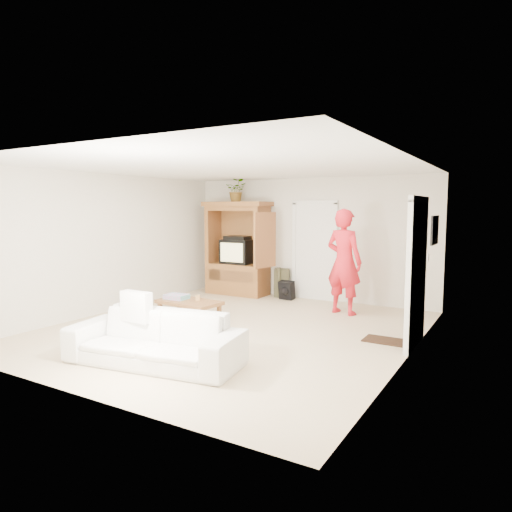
# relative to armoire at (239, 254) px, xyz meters

# --- Properties ---
(floor) EXTENTS (6.00, 6.00, 0.00)m
(floor) POSITION_rel_armoire_xyz_m (1.58, -2.66, -0.91)
(floor) COLOR #C9AF86
(floor) RESTS_ON ground
(ceiling) EXTENTS (6.00, 6.00, 0.00)m
(ceiling) POSITION_rel_armoire_xyz_m (1.58, -2.66, 1.69)
(ceiling) COLOR white
(ceiling) RESTS_ON floor
(wall_back) EXTENTS (5.50, 0.00, 5.50)m
(wall_back) POSITION_rel_armoire_xyz_m (1.58, 0.34, 0.39)
(wall_back) COLOR silver
(wall_back) RESTS_ON floor
(wall_front) EXTENTS (5.50, 0.00, 5.50)m
(wall_front) POSITION_rel_armoire_xyz_m (1.58, -5.66, 0.39)
(wall_front) COLOR silver
(wall_front) RESTS_ON floor
(wall_left) EXTENTS (0.00, 6.00, 6.00)m
(wall_left) POSITION_rel_armoire_xyz_m (-1.17, -2.66, 0.39)
(wall_left) COLOR silver
(wall_left) RESTS_ON floor
(wall_right) EXTENTS (0.00, 6.00, 6.00)m
(wall_right) POSITION_rel_armoire_xyz_m (4.33, -2.66, 0.39)
(wall_right) COLOR silver
(wall_right) RESTS_ON floor
(armoire) EXTENTS (1.82, 1.14, 2.10)m
(armoire) POSITION_rel_armoire_xyz_m (0.00, 0.00, 0.00)
(armoire) COLOR #97642E
(armoire) RESTS_ON floor
(door_back) EXTENTS (0.85, 0.05, 2.04)m
(door_back) POSITION_rel_armoire_xyz_m (1.73, 0.31, 0.11)
(door_back) COLOR white
(door_back) RESTS_ON floor
(doorway_right) EXTENTS (0.05, 0.90, 2.04)m
(doorway_right) POSITION_rel_armoire_xyz_m (4.30, -2.06, 0.11)
(doorway_right) COLOR black
(doorway_right) RESTS_ON floor
(framed_picture) EXTENTS (0.03, 0.60, 0.48)m
(framed_picture) POSITION_rel_armoire_xyz_m (4.31, -0.76, 0.69)
(framed_picture) COLOR black
(framed_picture) RESTS_ON wall_right
(doormat) EXTENTS (0.60, 0.40, 0.02)m
(doormat) POSITION_rel_armoire_xyz_m (3.88, -2.06, -0.90)
(doormat) COLOR #382316
(doormat) RESTS_ON floor
(plant) EXTENTS (0.55, 0.52, 0.51)m
(plant) POSITION_rel_armoire_xyz_m (-0.02, -0.03, 1.44)
(plant) COLOR #4C7238
(plant) RESTS_ON armoire
(man) EXTENTS (0.80, 0.61, 1.95)m
(man) POSITION_rel_armoire_xyz_m (2.73, -0.67, 0.07)
(man) COLOR red
(man) RESTS_ON floor
(sofa) EXTENTS (2.34, 1.21, 0.65)m
(sofa) POSITION_rel_armoire_xyz_m (1.62, -4.51, -0.58)
(sofa) COLOR silver
(sofa) RESTS_ON floor
(coffee_table) EXTENTS (1.13, 0.68, 0.40)m
(coffee_table) POSITION_rel_armoire_xyz_m (0.74, -2.72, -0.56)
(coffee_table) COLOR brown
(coffee_table) RESTS_ON floor
(towel) EXTENTS (0.39, 0.30, 0.08)m
(towel) POSITION_rel_armoire_xyz_m (0.47, -2.72, -0.47)
(towel) COLOR #FC54B1
(towel) RESTS_ON coffee_table
(candle) EXTENTS (0.08, 0.08, 0.10)m
(candle) POSITION_rel_armoire_xyz_m (0.89, -2.67, -0.46)
(candle) COLOR tan
(candle) RESTS_ON coffee_table
(backpack_black) EXTENTS (0.33, 0.21, 0.39)m
(backpack_black) POSITION_rel_armoire_xyz_m (1.24, -0.03, -0.71)
(backpack_black) COLOR black
(backpack_black) RESTS_ON floor
(backpack_olive) EXTENTS (0.40, 0.35, 0.63)m
(backpack_olive) POSITION_rel_armoire_xyz_m (1.01, 0.19, -0.60)
(backpack_olive) COLOR #47442B
(backpack_olive) RESTS_ON floor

